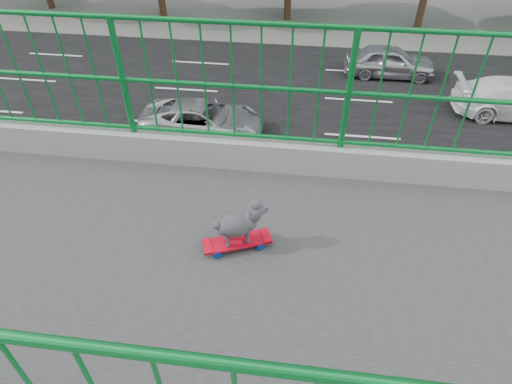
{
  "coord_description": "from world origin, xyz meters",
  "views": [
    {
      "loc": [
        2.02,
        5.65,
        9.6
      ],
      "look_at": [
        -1.1,
        5.24,
        6.91
      ],
      "focal_mm": 30.37,
      "sensor_mm": 36.0,
      "label": 1
    }
  ],
  "objects": [
    {
      "name": "car_4",
      "position": [
        -18.8,
        9.55,
        0.74
      ],
      "size": [
        1.74,
        4.33,
        1.47
      ],
      "primitive_type": "imported",
      "rotation": [
        0.0,
        0.0,
        3.14
      ],
      "color": "#A4A5AA",
      "rests_on": "ground"
    },
    {
      "name": "skateboard",
      "position": [
        -0.3,
        5.19,
        7.05
      ],
      "size": [
        0.35,
        0.56,
        0.07
      ],
      "rotation": [
        0.0,
        0.0,
        0.38
      ],
      "color": "red",
      "rests_on": "footbridge"
    },
    {
      "name": "car_1",
      "position": [
        -9.2,
        -1.56,
        0.78
      ],
      "size": [
        1.64,
        4.72,
        1.55
      ],
      "primitive_type": "imported",
      "color": "#BC070A",
      "rests_on": "ground"
    },
    {
      "name": "car_2",
      "position": [
        -12.4,
        1.66,
        0.67
      ],
      "size": [
        2.23,
        4.83,
        1.34
      ],
      "primitive_type": "imported",
      "rotation": [
        0.0,
        0.0,
        3.14
      ],
      "color": "#A4A5AA",
      "rests_on": "ground"
    },
    {
      "name": "road",
      "position": [
        -13.0,
        0.0,
        0.01
      ],
      "size": [
        18.0,
        90.0,
        0.02
      ],
      "primitive_type": "cube",
      "color": "black",
      "rests_on": "ground"
    },
    {
      "name": "poodle",
      "position": [
        -0.31,
        5.22,
        7.27
      ],
      "size": [
        0.27,
        0.41,
        0.36
      ],
      "rotation": [
        0.0,
        0.0,
        0.38
      ],
      "color": "#343036",
      "rests_on": "skateboard"
    }
  ]
}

